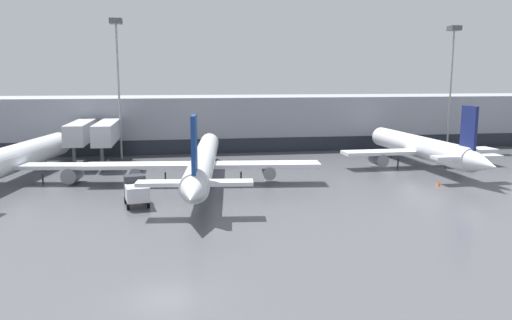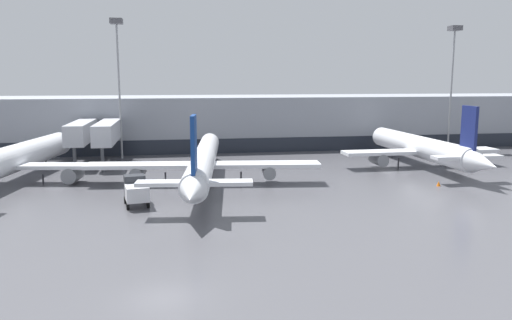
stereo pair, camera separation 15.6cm
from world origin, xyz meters
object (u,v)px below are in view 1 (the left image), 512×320
Objects in this scene: parked_jet_3 at (8,161)px; apron_light_mast_4 at (453,54)px; service_truck_0 at (136,190)px; traffic_cone_0 at (438,183)px; parked_jet_2 at (203,161)px; apron_light_mast_1 at (117,51)px; parked_jet_1 at (421,148)px.

parked_jet_3 is 69.25m from apron_light_mast_4.
apron_light_mast_4 is (50.24, 30.57, 14.59)m from service_truck_0.
traffic_cone_0 is (33.31, 3.35, -1.22)m from service_truck_0.
apron_light_mast_4 reaches higher than parked_jet_3.
parked_jet_2 is 27.58m from apron_light_mast_1.
parked_jet_2 is at bearing 168.60° from traffic_cone_0.
apron_light_mast_1 is (-37.52, 26.62, 15.87)m from traffic_cone_0.
parked_jet_1 is at bearing -71.13° from parked_jet_2.
apron_light_mast_1 is at bearing 34.44° from parked_jet_2.
parked_jet_3 is at bearing -123.14° from apron_light_mast_1.
apron_light_mast_4 is at bearing -65.68° from parked_jet_3.
parked_jet_1 is 52.64m from parked_jet_3.
parked_jet_2 is 1.85× the size of apron_light_mast_1.
apron_light_mast_4 is (43.24, 21.92, 13.37)m from parked_jet_2.
parked_jet_1 reaches higher than service_truck_0.
service_truck_0 is at bearing 111.45° from parked_jet_1.
parked_jet_1 is 0.85× the size of parked_jet_3.
parked_jet_3 is (-22.35, 4.25, -0.10)m from parked_jet_2.
parked_jet_3 is 1.84× the size of apron_light_mast_4.
apron_light_mast_1 is 54.45m from apron_light_mast_4.
apron_light_mast_4 reaches higher than parked_jet_2.
apron_light_mast_1 reaches higher than service_truck_0.
parked_jet_1 is 7.59× the size of service_truck_0.
apron_light_mast_1 is (-11.21, 21.31, 13.43)m from parked_jet_2.
apron_light_mast_4 is (54.45, 0.60, -0.06)m from apron_light_mast_1.
service_truck_0 is (15.35, -12.90, -1.11)m from parked_jet_3.
parked_jet_3 is 65.95× the size of traffic_cone_0.
parked_jet_1 is at bearing -77.74° from service_truck_0.
parked_jet_1 is 56.27× the size of traffic_cone_0.
parked_jet_2 is at bearing -91.52° from parked_jet_3.
apron_light_mast_4 reaches higher than parked_jet_1.
apron_light_mast_4 reaches higher than traffic_cone_0.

